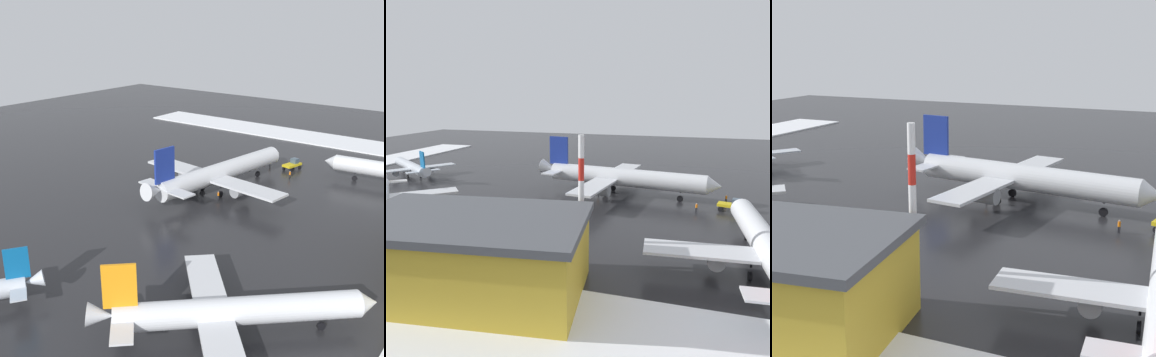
{
  "view_description": "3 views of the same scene",
  "coord_description": "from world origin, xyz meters",
  "views": [
    {
      "loc": [
        -62.2,
        -51.47,
        34.43
      ],
      "look_at": [
        11.25,
        4.25,
        2.61
      ],
      "focal_mm": 45.0,
      "sensor_mm": 36.0,
      "label": 1
    },
    {
      "loc": [
        28.93,
        -77.86,
        21.32
      ],
      "look_at": [
        4.37,
        1.58,
        2.54
      ],
      "focal_mm": 35.0,
      "sensor_mm": 36.0,
      "label": 2
    },
    {
      "loc": [
        41.25,
        -79.89,
        23.91
      ],
      "look_at": [
        7.95,
        -5.73,
        4.26
      ],
      "focal_mm": 55.0,
      "sensor_mm": 36.0,
      "label": 3
    }
  ],
  "objects": [
    {
      "name": "ground_crew_near_tug",
      "position": [
        30.32,
        -8.23,
        0.97
      ],
      "size": [
        0.36,
        0.36,
        1.71
      ],
      "rotation": [
        0.0,
        0.0,
        1.32
      ],
      "color": "black",
      "rests_on": "ground_plane"
    },
    {
      "name": "ground_plane",
      "position": [
        0.0,
        0.0,
        0.0
      ],
      "size": [
        240.0,
        240.0,
        0.0
      ],
      "primitive_type": "plane",
      "color": "#232326"
    },
    {
      "name": "airplane_parked_starboard",
      "position": [
        14.45,
        -0.3,
        3.95
      ],
      "size": [
        40.2,
        33.49,
        11.94
      ],
      "rotation": [
        0.0,
        0.0,
        6.15
      ],
      "color": "silver",
      "rests_on": "ground_plane"
    },
    {
      "name": "antenna_mast",
      "position": [
        16.24,
        -35.48,
        8.32
      ],
      "size": [
        0.7,
        0.7,
        16.63
      ],
      "color": "red",
      "rests_on": "ground_plane"
    },
    {
      "name": "ground_crew_mid_apron",
      "position": [
        10.29,
        -2.91,
        0.97
      ],
      "size": [
        0.36,
        0.36,
        1.71
      ],
      "rotation": [
        0.0,
        0.0,
        3.55
      ],
      "color": "black",
      "rests_on": "ground_plane"
    }
  ]
}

